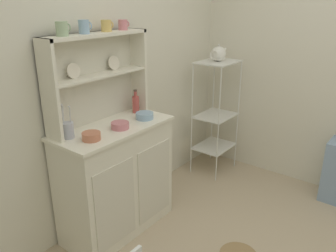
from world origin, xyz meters
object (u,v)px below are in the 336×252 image
at_px(jam_bottle, 136,104).
at_px(utensil_jar, 68,130).
at_px(hutch_shelf_unit, 95,72).
at_px(bowl_mixing_large, 91,136).
at_px(bakers_rack, 216,108).
at_px(cup_sage_0, 62,29).
at_px(porcelain_teapot, 218,54).
at_px(hutch_cabinet, 116,178).

relative_size(jam_bottle, utensil_jar, 0.80).
distance_m(hutch_shelf_unit, jam_bottle, 0.47).
distance_m(bowl_mixing_large, jam_bottle, 0.64).
relative_size(bakers_rack, cup_sage_0, 13.06).
xyz_separation_m(bowl_mixing_large, jam_bottle, (0.62, 0.16, 0.05)).
distance_m(cup_sage_0, utensil_jar, 0.66).
height_order(hutch_shelf_unit, utensil_jar, hutch_shelf_unit).
distance_m(bakers_rack, porcelain_teapot, 0.56).
xyz_separation_m(hutch_shelf_unit, utensil_jar, (-0.34, -0.08, -0.33)).
bearing_deg(hutch_shelf_unit, bakers_rack, -10.14).
bearing_deg(hutch_shelf_unit, jam_bottle, -12.44).
bearing_deg(porcelain_teapot, hutch_shelf_unit, 169.85).
bearing_deg(cup_sage_0, hutch_shelf_unit, 8.27).
relative_size(jam_bottle, porcelain_teapot, 0.82).
relative_size(cup_sage_0, porcelain_teapot, 0.39).
height_order(jam_bottle, utensil_jar, utensil_jar).
bearing_deg(hutch_cabinet, bowl_mixing_large, -164.92).
bearing_deg(hutch_cabinet, jam_bottle, 14.07).
bearing_deg(bowl_mixing_large, cup_sage_0, 90.90).
bearing_deg(jam_bottle, utensil_jar, -179.34).
distance_m(bowl_mixing_large, porcelain_teapot, 1.69).
distance_m(hutch_shelf_unit, bakers_rack, 1.52).
xyz_separation_m(hutch_cabinet, hutch_shelf_unit, (-0.00, 0.16, 0.83)).
relative_size(bowl_mixing_large, jam_bottle, 0.65).
distance_m(cup_sage_0, porcelain_teapot, 1.70).
bearing_deg(cup_sage_0, utensil_jar, -147.74).
distance_m(cup_sage_0, bowl_mixing_large, 0.72).
relative_size(hutch_cabinet, cup_sage_0, 10.16).
xyz_separation_m(hutch_cabinet, cup_sage_0, (-0.28, 0.12, 1.16)).
bearing_deg(utensil_jar, jam_bottle, 0.66).
xyz_separation_m(jam_bottle, utensil_jar, (-0.69, -0.01, -0.02)).
bearing_deg(cup_sage_0, porcelain_teapot, -7.13).
height_order(hutch_shelf_unit, bowl_mixing_large, hutch_shelf_unit).
bearing_deg(bakers_rack, utensil_jar, 174.60).
distance_m(bowl_mixing_large, utensil_jar, 0.17).
relative_size(hutch_shelf_unit, bakers_rack, 0.72).
bearing_deg(porcelain_teapot, jam_bottle, 170.61).
distance_m(hutch_cabinet, cup_sage_0, 1.20).
distance_m(cup_sage_0, jam_bottle, 0.89).
height_order(cup_sage_0, bowl_mixing_large, cup_sage_0).
distance_m(hutch_cabinet, utensil_jar, 0.61).
relative_size(bowl_mixing_large, utensil_jar, 0.51).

